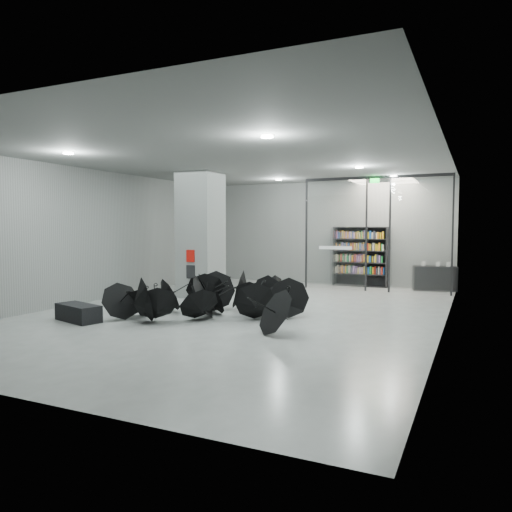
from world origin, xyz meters
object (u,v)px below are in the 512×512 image
at_px(bookshelf, 360,257).
at_px(umbrella_cluster, 216,304).
at_px(column, 201,235).
at_px(bench, 78,313).
at_px(shop_counter, 435,278).

bearing_deg(bookshelf, umbrella_cluster, -105.94).
xyz_separation_m(bookshelf, umbrella_cluster, (-1.99, -7.54, -0.81)).
bearing_deg(column, umbrella_cluster, -52.55).
bearing_deg(bench, bookshelf, 79.47).
distance_m(column, umbrella_cluster, 3.90).
relative_size(bench, bookshelf, 0.56).
relative_size(column, umbrella_cluster, 0.71).
bearing_deg(shop_counter, bench, -140.26).
xyz_separation_m(column, shop_counter, (6.79, 4.62, -1.56)).
bearing_deg(column, bookshelf, 49.02).
bearing_deg(shop_counter, column, -157.93).
bearing_deg(shop_counter, bookshelf, 165.11).
relative_size(shop_counter, umbrella_cluster, 0.26).
bearing_deg(bookshelf, column, -132.17).
xyz_separation_m(column, umbrella_cluster, (2.14, -2.79, -1.69)).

